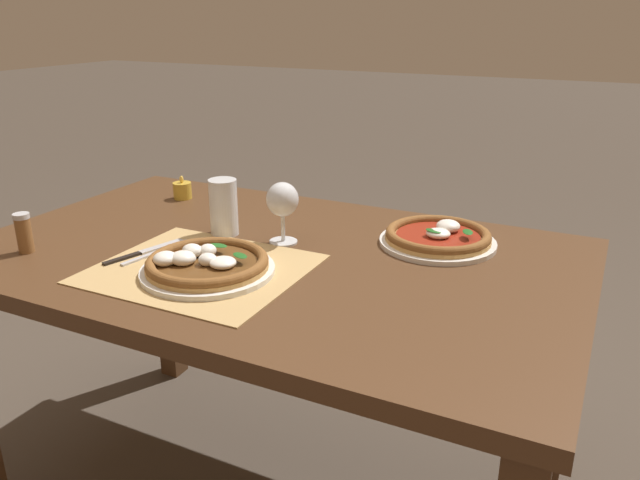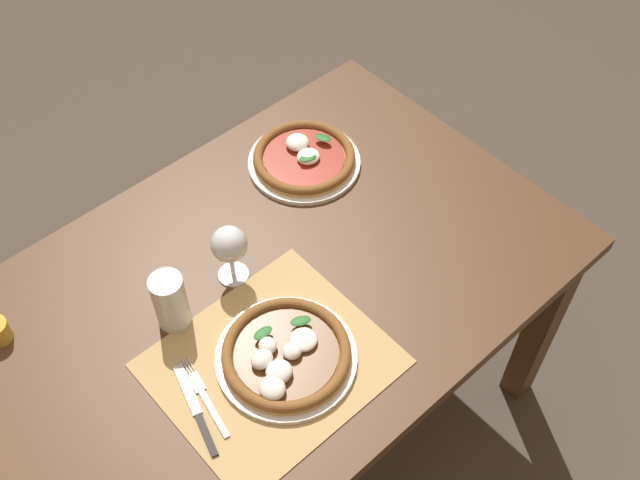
{
  "view_description": "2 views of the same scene",
  "coord_description": "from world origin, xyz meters",
  "px_view_note": "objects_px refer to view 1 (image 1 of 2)",
  "views": [
    {
      "loc": [
        0.72,
        -1.2,
        1.29
      ],
      "look_at": [
        0.13,
        0.0,
        0.79
      ],
      "focal_mm": 35.0,
      "sensor_mm": 36.0,
      "label": 1
    },
    {
      "loc": [
        -0.52,
        -0.8,
        2.11
      ],
      "look_at": [
        0.18,
        -0.02,
        0.79
      ],
      "focal_mm": 42.0,
      "sensor_mm": 36.0,
      "label": 2
    }
  ],
  "objects_px": {
    "wine_glass": "(283,202)",
    "pepper_shaker": "(24,233)",
    "pizza_far": "(438,237)",
    "pizza_near": "(206,264)",
    "votive_candle": "(182,191)",
    "fork": "(157,252)",
    "pint_glass": "(224,208)",
    "knife": "(145,252)"
  },
  "relations": [
    {
      "from": "wine_glass",
      "to": "pepper_shaker",
      "type": "bearing_deg",
      "value": -147.89
    },
    {
      "from": "pizza_far",
      "to": "wine_glass",
      "type": "relative_size",
      "value": 1.85
    },
    {
      "from": "pepper_shaker",
      "to": "pizza_near",
      "type": "bearing_deg",
      "value": 9.9
    },
    {
      "from": "votive_candle",
      "to": "pepper_shaker",
      "type": "bearing_deg",
      "value": -95.6
    },
    {
      "from": "wine_glass",
      "to": "fork",
      "type": "xyz_separation_m",
      "value": [
        -0.23,
        -0.2,
        -0.1
      ]
    },
    {
      "from": "pizza_far",
      "to": "fork",
      "type": "relative_size",
      "value": 1.44
    },
    {
      "from": "pint_glass",
      "to": "knife",
      "type": "xyz_separation_m",
      "value": [
        -0.09,
        -0.2,
        -0.06
      ]
    },
    {
      "from": "fork",
      "to": "votive_candle",
      "type": "distance_m",
      "value": 0.47
    },
    {
      "from": "wine_glass",
      "to": "knife",
      "type": "distance_m",
      "value": 0.35
    },
    {
      "from": "pizza_far",
      "to": "knife",
      "type": "height_order",
      "value": "pizza_far"
    },
    {
      "from": "wine_glass",
      "to": "pepper_shaker",
      "type": "xyz_separation_m",
      "value": [
        -0.52,
        -0.33,
        -0.06
      ]
    },
    {
      "from": "pepper_shaker",
      "to": "knife",
      "type": "bearing_deg",
      "value": 24.01
    },
    {
      "from": "pizza_near",
      "to": "pepper_shaker",
      "type": "height_order",
      "value": "pepper_shaker"
    },
    {
      "from": "pizza_near",
      "to": "knife",
      "type": "relative_size",
      "value": 1.39
    },
    {
      "from": "fork",
      "to": "knife",
      "type": "bearing_deg",
      "value": -159.36
    },
    {
      "from": "fork",
      "to": "pizza_far",
      "type": "bearing_deg",
      "value": 31.7
    },
    {
      "from": "fork",
      "to": "votive_candle",
      "type": "xyz_separation_m",
      "value": [
        -0.24,
        0.4,
        0.02
      ]
    },
    {
      "from": "votive_candle",
      "to": "pepper_shaker",
      "type": "relative_size",
      "value": 0.74
    },
    {
      "from": "pizza_near",
      "to": "pint_glass",
      "type": "distance_m",
      "value": 0.26
    },
    {
      "from": "pizza_near",
      "to": "pepper_shaker",
      "type": "bearing_deg",
      "value": -170.1
    },
    {
      "from": "pizza_far",
      "to": "pepper_shaker",
      "type": "height_order",
      "value": "pepper_shaker"
    },
    {
      "from": "knife",
      "to": "pizza_near",
      "type": "bearing_deg",
      "value": -9.79
    },
    {
      "from": "pint_glass",
      "to": "votive_candle",
      "type": "height_order",
      "value": "pint_glass"
    },
    {
      "from": "pizza_near",
      "to": "pizza_far",
      "type": "bearing_deg",
      "value": 44.96
    },
    {
      "from": "pint_glass",
      "to": "knife",
      "type": "height_order",
      "value": "pint_glass"
    },
    {
      "from": "wine_glass",
      "to": "knife",
      "type": "xyz_separation_m",
      "value": [
        -0.26,
        -0.21,
        -0.1
      ]
    },
    {
      "from": "pizza_near",
      "to": "fork",
      "type": "relative_size",
      "value": 1.48
    },
    {
      "from": "pint_glass",
      "to": "votive_candle",
      "type": "distance_m",
      "value": 0.37
    },
    {
      "from": "fork",
      "to": "pint_glass",
      "type": "bearing_deg",
      "value": 71.6
    },
    {
      "from": "pizza_near",
      "to": "fork",
      "type": "bearing_deg",
      "value": 165.27
    },
    {
      "from": "pint_glass",
      "to": "votive_candle",
      "type": "relative_size",
      "value": 2.01
    },
    {
      "from": "votive_candle",
      "to": "pepper_shaker",
      "type": "xyz_separation_m",
      "value": [
        -0.05,
        -0.53,
        0.03
      ]
    },
    {
      "from": "knife",
      "to": "votive_candle",
      "type": "xyz_separation_m",
      "value": [
        -0.21,
        0.41,
        0.02
      ]
    },
    {
      "from": "pizza_near",
      "to": "fork",
      "type": "distance_m",
      "value": 0.18
    },
    {
      "from": "wine_glass",
      "to": "votive_candle",
      "type": "bearing_deg",
      "value": 156.71
    },
    {
      "from": "pepper_shaker",
      "to": "pint_glass",
      "type": "bearing_deg",
      "value": 41.9
    },
    {
      "from": "pint_glass",
      "to": "knife",
      "type": "bearing_deg",
      "value": -114.63
    },
    {
      "from": "wine_glass",
      "to": "pint_glass",
      "type": "distance_m",
      "value": 0.17
    },
    {
      "from": "pint_glass",
      "to": "votive_candle",
      "type": "bearing_deg",
      "value": 144.7
    },
    {
      "from": "pizza_far",
      "to": "knife",
      "type": "xyz_separation_m",
      "value": [
        -0.61,
        -0.37,
        -0.01
      ]
    },
    {
      "from": "wine_glass",
      "to": "pizza_near",
      "type": "bearing_deg",
      "value": -103.02
    },
    {
      "from": "pizza_far",
      "to": "votive_candle",
      "type": "bearing_deg",
      "value": 176.88
    }
  ]
}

